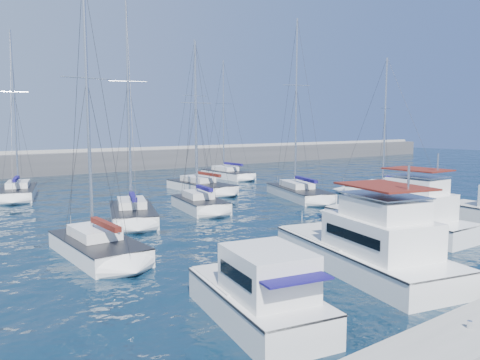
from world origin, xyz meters
TOP-DOWN VIEW (x-y plane):
  - ground at (0.00, 0.00)m, footprint 220.00×220.00m
  - breakwater at (0.00, 52.00)m, footprint 160.00×6.00m
  - dock_cleat_near_port at (-8.00, -11.00)m, footprint 0.16×0.16m
  - motor_yacht_port_outer at (-12.19, -5.70)m, footprint 4.10×6.97m
  - motor_yacht_port_inner at (-4.42, -4.23)m, footprint 6.13×11.05m
  - motor_yacht_stbd_inner at (3.76, -0.46)m, footprint 3.53×9.79m
  - sailboat_mid_a at (-13.88, 6.04)m, footprint 3.21×7.36m
  - sailboat_mid_b at (-8.51, 13.88)m, footprint 5.43×8.24m
  - sailboat_mid_c at (-2.30, 14.57)m, footprint 4.14×6.94m
  - sailboat_mid_d at (8.86, 14.55)m, footprint 6.02×9.83m
  - sailboat_mid_e at (16.31, 9.53)m, footprint 5.32×8.80m
  - sailboat_back_a at (-12.92, 30.92)m, footprint 5.23×8.80m
  - sailboat_back_b at (3.61, 24.07)m, footprint 3.32×9.33m
  - sailboat_back_c at (13.08, 32.74)m, footprint 3.06×8.49m

SIDE VIEW (x-z plane):
  - ground at x=0.00m, z-range 0.00..0.00m
  - sailboat_mid_e at x=16.31m, z-range -6.34..7.36m
  - sailboat_back_b at x=3.61m, z-range -7.55..8.60m
  - sailboat_back_c at x=13.08m, z-range -7.34..8.40m
  - sailboat_mid_c at x=-2.30m, z-range -6.47..7.54m
  - sailboat_mid_a at x=-13.88m, z-range -7.00..8.08m
  - sailboat_mid_d at x=8.86m, z-range -8.13..9.21m
  - sailboat_back_a at x=-12.92m, z-range -7.63..8.71m
  - sailboat_mid_b at x=-8.51m, z-range -7.59..8.68m
  - dock_cleat_near_port at x=-8.00m, z-range 0.60..0.85m
  - motor_yacht_port_outer at x=-12.19m, z-range -0.66..2.54m
  - breakwater at x=0.00m, z-range -1.17..3.28m
  - motor_yacht_stbd_inner at x=3.76m, z-range -1.21..3.48m
  - motor_yacht_port_inner at x=-4.42m, z-range -1.21..3.48m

